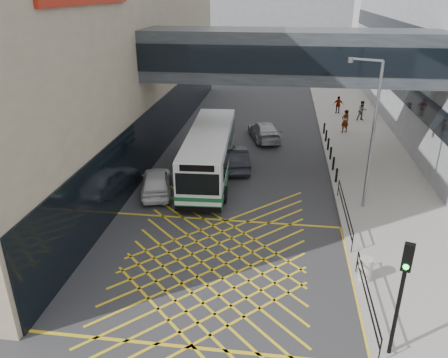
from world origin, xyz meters
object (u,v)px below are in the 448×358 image
at_px(traffic_light, 402,285).
at_px(litter_bin, 365,269).
at_px(bus, 210,152).
at_px(pedestrian_b, 362,111).
at_px(car_silver, 264,130).
at_px(street_lamp, 370,127).
at_px(car_white, 156,181).
at_px(car_dark, 235,158).
at_px(pedestrian_c, 338,105).
at_px(pedestrian_a, 345,121).

relative_size(traffic_light, litter_bin, 4.43).
xyz_separation_m(bus, pedestrian_b, (11.68, 14.28, -0.61)).
distance_m(litter_bin, pedestrian_b, 24.71).
distance_m(car_silver, street_lamp, 13.44).
xyz_separation_m(car_white, car_dark, (4.23, 4.50, -0.01)).
height_order(pedestrian_b, pedestrian_c, pedestrian_b).
relative_size(car_white, car_silver, 0.97).
xyz_separation_m(bus, pedestrian_a, (9.71, 10.38, -0.55)).
relative_size(traffic_light, street_lamp, 0.55).
distance_m(litter_bin, pedestrian_c, 26.77).
relative_size(car_dark, pedestrian_b, 2.65).
bearing_deg(car_silver, pedestrian_a, -176.35).
bearing_deg(pedestrian_b, pedestrian_c, 114.04).
relative_size(bus, pedestrian_b, 6.30).
distance_m(litter_bin, pedestrian_a, 20.62).
height_order(street_lamp, litter_bin, street_lamp).
height_order(bus, car_silver, bus).
relative_size(car_white, car_dark, 1.00).
xyz_separation_m(car_dark, pedestrian_b, (10.20, 12.66, 0.31)).
distance_m(bus, pedestrian_b, 18.46).
bearing_deg(car_silver, bus, 53.88).
bearing_deg(car_dark, litter_bin, 106.90).
xyz_separation_m(traffic_light, street_lamp, (0.67, 11.00, 1.69)).
bearing_deg(pedestrian_c, pedestrian_b, 128.60).
bearing_deg(pedestrian_c, traffic_light, 86.05).
distance_m(street_lamp, pedestrian_c, 20.20).
xyz_separation_m(street_lamp, litter_bin, (-0.81, -6.87, -4.03)).
xyz_separation_m(bus, car_silver, (3.10, 8.12, -0.91)).
distance_m(car_dark, car_silver, 6.70).
distance_m(bus, litter_bin, 13.09).
height_order(pedestrian_a, pedestrian_b, pedestrian_a).
bearing_deg(car_silver, car_white, 46.78).
distance_m(car_white, pedestrian_a, 18.19).
bearing_deg(traffic_light, pedestrian_c, 105.93).
height_order(traffic_light, pedestrian_b, traffic_light).
relative_size(bus, car_silver, 2.31).
bearing_deg(pedestrian_a, car_silver, -6.51).
relative_size(car_silver, pedestrian_b, 2.72).
relative_size(car_dark, pedestrian_c, 2.86).
bearing_deg(bus, pedestrian_b, 47.91).
bearing_deg(traffic_light, bus, 138.85).
relative_size(car_silver, pedestrian_c, 2.94).
bearing_deg(pedestrian_b, car_silver, -160.08).
relative_size(car_silver, litter_bin, 4.94).
bearing_deg(pedestrian_c, bus, 58.16).
bearing_deg(street_lamp, car_silver, 140.02).
bearing_deg(car_dark, car_white, 34.10).
height_order(traffic_light, litter_bin, traffic_light).
bearing_deg(pedestrian_b, pedestrian_a, -132.60).
bearing_deg(car_dark, bus, 34.88).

